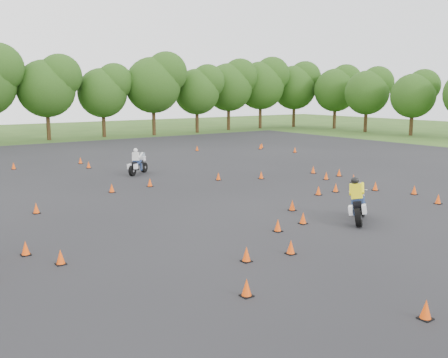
% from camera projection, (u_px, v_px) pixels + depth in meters
% --- Properties ---
extents(ground, '(140.00, 140.00, 0.00)m').
position_uv_depth(ground, '(282.00, 222.00, 20.13)').
color(ground, '#2D5119').
rests_on(ground, ground).
extents(asphalt_pad, '(62.00, 62.00, 0.00)m').
position_uv_depth(asphalt_pad, '(201.00, 197.00, 24.93)').
color(asphalt_pad, black).
rests_on(asphalt_pad, ground).
extents(treeline, '(87.21, 32.38, 10.47)m').
position_uv_depth(treeline, '(55.00, 97.00, 48.66)').
color(treeline, '#244614').
rests_on(treeline, ground).
extents(traffic_cones, '(35.84, 32.97, 0.45)m').
position_uv_depth(traffic_cones, '(195.00, 193.00, 24.70)').
color(traffic_cones, '#FF4E0A').
rests_on(traffic_cones, asphalt_pad).
extents(rider_yellow, '(2.40, 2.03, 1.87)m').
position_uv_depth(rider_yellow, '(362.00, 199.00, 20.03)').
color(rider_yellow, yellow).
rests_on(rider_yellow, ground).
extents(rider_white, '(2.16, 1.79, 1.68)m').
position_uv_depth(rider_white, '(138.00, 161.00, 31.64)').
color(rider_white, silver).
rests_on(rider_white, ground).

